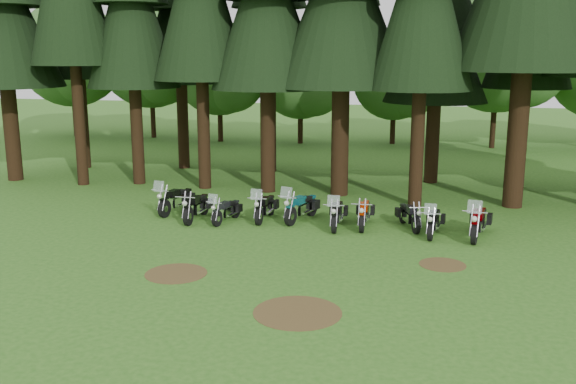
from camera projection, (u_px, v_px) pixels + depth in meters
name	position (u px, v px, depth m)	size (l,w,h in m)	color
ground	(293.00, 259.00, 19.72)	(120.00, 120.00, 0.00)	#2C621A
pine_back_4	(439.00, 8.00, 29.71)	(4.94, 4.94, 13.78)	black
decid_0	(74.00, 57.00, 47.29)	(8.00, 7.78, 10.00)	black
decid_1	(153.00, 58.00, 46.47)	(7.91, 7.69, 9.88)	black
decid_2	(222.00, 71.00, 44.52)	(6.72, 6.53, 8.40)	black
decid_3	(304.00, 78.00, 43.72)	(6.12, 5.95, 7.65)	black
decid_4	(398.00, 80.00, 43.53)	(5.93, 5.76, 7.41)	black
decid_5	(505.00, 52.00, 41.10)	(8.45, 8.21, 10.56)	black
dirt_patch_0	(176.00, 273.00, 18.45)	(1.80, 1.80, 0.01)	#4C3D1E
dirt_patch_1	(442.00, 265.00, 19.22)	(1.40, 1.40, 0.01)	#4C3D1E
dirt_patch_2	(297.00, 312.00, 15.69)	(2.20, 2.20, 0.01)	#4C3D1E
motorcycle_0	(176.00, 201.00, 25.34)	(0.75, 2.38, 1.50)	black
motorcycle_1	(196.00, 207.00, 24.27)	(0.33, 2.35, 0.95)	black
motorcycle_2	(226.00, 211.00, 23.96)	(0.65, 2.02, 1.27)	black
motorcycle_3	(265.00, 208.00, 24.25)	(0.43, 2.27, 1.43)	black
motorcycle_4	(301.00, 208.00, 24.14)	(0.99, 2.37, 1.51)	black
motorcycle_5	(337.00, 215.00, 23.22)	(0.43, 2.28, 1.43)	black
motorcycle_6	(364.00, 214.00, 23.33)	(0.32, 2.26, 0.92)	black
motorcycle_7	(409.00, 216.00, 23.13)	(0.86, 2.01, 0.86)	black
motorcycle_8	(434.00, 223.00, 22.25)	(0.55, 2.16, 1.36)	black
motorcycle_9	(478.00, 223.00, 21.91)	(0.78, 2.50, 1.57)	black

